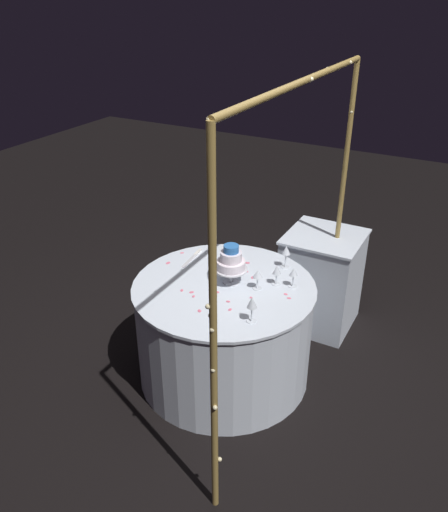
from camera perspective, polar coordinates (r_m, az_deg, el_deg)
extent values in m
plane|color=black|center=(3.89, 0.00, -12.74)|extent=(12.00, 12.00, 0.00)
cylinder|color=olive|center=(3.96, 12.71, 5.23)|extent=(0.04, 0.04, 2.09)
cylinder|color=olive|center=(2.39, -1.16, -10.47)|extent=(0.04, 0.04, 2.09)
cylinder|color=olive|center=(2.79, 8.94, 18.57)|extent=(1.93, 0.04, 0.04)
sphere|color=#F9EAB2|center=(4.24, 11.86, -2.86)|extent=(0.02, 0.02, 0.02)
sphere|color=#F9EAB2|center=(2.89, -0.47, -21.48)|extent=(0.02, 0.02, 0.02)
sphere|color=#F9EAB2|center=(3.48, 13.73, 20.00)|extent=(0.02, 0.02, 0.02)
sphere|color=#F9EAB2|center=(3.75, 13.86, 15.16)|extent=(0.02, 0.02, 0.02)
sphere|color=#F9EAB2|center=(2.31, -1.33, -8.13)|extent=(0.02, 0.02, 0.02)
sphere|color=#F9EAB2|center=(3.18, 11.35, 19.53)|extent=(0.02, 0.02, 0.02)
sphere|color=#F9EAB2|center=(4.08, 12.57, 1.58)|extent=(0.02, 0.02, 0.02)
sphere|color=#F9EAB2|center=(2.45, -1.22, -12.44)|extent=(0.02, 0.02, 0.02)
sphere|color=#F9EAB2|center=(2.82, 9.59, 18.65)|extent=(0.02, 0.02, 0.02)
sphere|color=#F9EAB2|center=(4.37, 11.38, -5.18)|extent=(0.02, 0.02, 0.02)
sphere|color=#F9EAB2|center=(2.25, -1.79, -5.58)|extent=(0.02, 0.02, 0.02)
sphere|color=#F9EAB2|center=(2.52, 6.10, 17.75)|extent=(0.02, 0.02, 0.02)
sphere|color=#F9EAB2|center=(3.75, 13.99, 16.57)|extent=(0.02, 0.02, 0.02)
sphere|color=#F9EAB2|center=(2.59, -0.99, -16.36)|extent=(0.02, 0.02, 0.02)
sphere|color=#F9EAB2|center=(2.23, 2.73, 16.53)|extent=(0.02, 0.02, 0.02)
sphere|color=#F9EAB2|center=(4.17, 12.16, -0.89)|extent=(0.02, 0.02, 0.02)
sphere|color=#F9EAB2|center=(2.28, -1.46, -6.57)|extent=(0.02, 0.02, 0.02)
sphere|color=#F9EAB2|center=(1.94, -1.64, 14.81)|extent=(0.02, 0.02, 0.02)
cylinder|color=silver|center=(3.66, 0.00, -8.42)|extent=(1.21, 1.21, 0.73)
cylinder|color=silver|center=(3.45, 0.00, -3.41)|extent=(1.23, 1.23, 0.02)
cube|color=silver|center=(4.26, 10.61, -2.74)|extent=(0.55, 0.55, 0.78)
cube|color=silver|center=(4.08, 11.10, 2.11)|extent=(0.58, 0.58, 0.02)
cylinder|color=silver|center=(3.48, 0.77, -2.87)|extent=(0.11, 0.11, 0.01)
cylinder|color=silver|center=(3.45, 0.77, -2.17)|extent=(0.02, 0.02, 0.09)
cylinder|color=silver|center=(3.43, 0.78, -1.44)|extent=(0.22, 0.22, 0.01)
cylinder|color=white|center=(3.41, 0.78, -0.95)|extent=(0.19, 0.19, 0.06)
cylinder|color=white|center=(3.38, 0.79, -0.04)|extent=(0.14, 0.14, 0.06)
cylinder|color=#2D6BB7|center=(3.36, 0.80, 0.80)|extent=(0.10, 0.10, 0.05)
cylinder|color=silver|center=(3.46, 7.56, -3.31)|extent=(0.06, 0.06, 0.00)
cylinder|color=silver|center=(3.44, 7.60, -2.70)|extent=(0.01, 0.01, 0.08)
cone|color=silver|center=(3.41, 7.67, -1.75)|extent=(0.05, 0.05, 0.05)
cylinder|color=silver|center=(3.10, 3.03, -7.17)|extent=(0.06, 0.06, 0.00)
cylinder|color=silver|center=(3.08, 3.06, -6.41)|extent=(0.01, 0.01, 0.10)
cone|color=silver|center=(3.03, 3.10, -5.11)|extent=(0.06, 0.06, 0.07)
cylinder|color=silver|center=(3.47, 5.75, -3.08)|extent=(0.06, 0.06, 0.00)
cylinder|color=silver|center=(3.45, 5.78, -2.51)|extent=(0.01, 0.01, 0.08)
cone|color=silver|center=(3.42, 5.84, -1.54)|extent=(0.06, 0.06, 0.06)
cylinder|color=silver|center=(3.68, 6.75, -1.21)|extent=(0.06, 0.06, 0.00)
cylinder|color=silver|center=(3.66, 6.79, -0.48)|extent=(0.01, 0.01, 0.10)
cone|color=silver|center=(3.62, 6.87, 0.66)|extent=(0.06, 0.06, 0.06)
cylinder|color=silver|center=(3.42, 3.67, -3.55)|extent=(0.06, 0.06, 0.00)
cylinder|color=silver|center=(3.40, 3.69, -2.94)|extent=(0.01, 0.01, 0.08)
cone|color=silver|center=(3.36, 3.72, -1.97)|extent=(0.06, 0.06, 0.05)
cube|color=silver|center=(3.75, -3.83, -0.51)|extent=(0.22, 0.04, 0.01)
cube|color=white|center=(3.86, -2.91, 0.44)|extent=(0.09, 0.03, 0.01)
ellipsoid|color=#EA6B84|center=(3.19, -2.72, -6.05)|extent=(0.04, 0.04, 0.00)
ellipsoid|color=#EA6B84|center=(3.77, 1.53, -0.27)|extent=(0.03, 0.03, 0.00)
ellipsoid|color=#EA6B84|center=(3.86, -4.65, 0.35)|extent=(0.03, 0.03, 0.00)
ellipsoid|color=#EA6B84|center=(3.40, -4.68, -3.80)|extent=(0.03, 0.03, 0.00)
ellipsoid|color=#EA6B84|center=(3.33, 7.19, -4.63)|extent=(0.02, 0.03, 0.00)
ellipsoid|color=#EA6B84|center=(3.38, -3.60, -4.00)|extent=(0.04, 0.04, 0.00)
ellipsoid|color=#EA6B84|center=(3.37, -0.79, -3.99)|extent=(0.03, 0.04, 0.00)
ellipsoid|color=#EA6B84|center=(3.60, 2.53, -1.73)|extent=(0.02, 0.03, 0.00)
ellipsoid|color=#EA6B84|center=(3.20, 0.66, -5.92)|extent=(0.03, 0.02, 0.00)
ellipsoid|color=#EA6B84|center=(3.37, 6.81, -4.19)|extent=(0.02, 0.03, 0.00)
ellipsoid|color=#EA6B84|center=(3.33, -3.38, -4.46)|extent=(0.03, 0.02, 0.00)
ellipsoid|color=#EA6B84|center=(3.28, 0.45, -5.03)|extent=(0.02, 0.03, 0.00)
ellipsoid|color=#EA6B84|center=(3.72, 2.56, -0.75)|extent=(0.03, 0.04, 0.00)
ellipsoid|color=#EA6B84|center=(3.73, -6.18, -0.76)|extent=(0.04, 0.03, 0.00)
ellipsoid|color=#EA6B84|center=(3.32, 3.01, -4.60)|extent=(0.03, 0.03, 0.00)
ellipsoid|color=#EA6B84|center=(3.54, 3.21, -2.37)|extent=(0.04, 0.03, 0.00)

